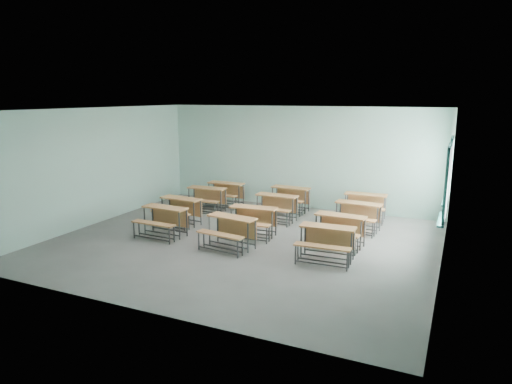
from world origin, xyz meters
TOP-DOWN VIEW (x-y plane):
  - room at (0.08, 0.03)m, footprint 9.04×8.04m
  - desk_unit_r0c0 at (-2.06, -0.44)m, footprint 1.23×0.85m
  - desk_unit_r0c1 at (-0.08, -0.56)m, footprint 1.29×0.96m
  - desk_unit_r0c2 at (2.20, -0.43)m, footprint 1.23×0.85m
  - desk_unit_r1c0 at (-2.27, 0.61)m, footprint 1.26×0.90m
  - desk_unit_r1c1 at (0.01, 0.49)m, footprint 1.26×0.90m
  - desk_unit_r1c2 at (2.21, 0.62)m, footprint 1.25×0.89m
  - desk_unit_r2c0 at (-2.35, 2.18)m, footprint 1.24×0.86m
  - desk_unit_r2c1 at (0.01, 2.07)m, footprint 1.22×0.83m
  - desk_unit_r2c2 at (2.33, 2.07)m, footprint 1.26×0.90m
  - desk_unit_r3c0 at (-2.19, 3.12)m, footprint 1.20×0.80m
  - desk_unit_r3c1 at (-0.02, 3.29)m, footprint 1.24×0.87m
  - desk_unit_r3c2 at (2.29, 3.27)m, footprint 1.24×0.87m

SIDE VIEW (x-z plane):
  - desk_unit_r0c0 at x=-2.06m, z-range 0.13..0.88m
  - desk_unit_r0c1 at x=-0.08m, z-range 0.13..0.88m
  - desk_unit_r0c2 at x=2.20m, z-range 0.13..0.88m
  - desk_unit_r1c0 at x=-2.27m, z-range 0.13..0.88m
  - desk_unit_r1c1 at x=0.01m, z-range 0.13..0.88m
  - desk_unit_r1c2 at x=2.21m, z-range 0.13..0.88m
  - desk_unit_r2c0 at x=-2.35m, z-range 0.13..0.88m
  - desk_unit_r2c1 at x=0.01m, z-range 0.13..0.88m
  - desk_unit_r2c2 at x=2.33m, z-range 0.13..0.88m
  - desk_unit_r3c0 at x=-2.19m, z-range 0.13..0.88m
  - desk_unit_r3c1 at x=-0.02m, z-range 0.13..0.88m
  - desk_unit_r3c2 at x=2.29m, z-range 0.13..0.88m
  - room at x=0.08m, z-range -0.02..3.22m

